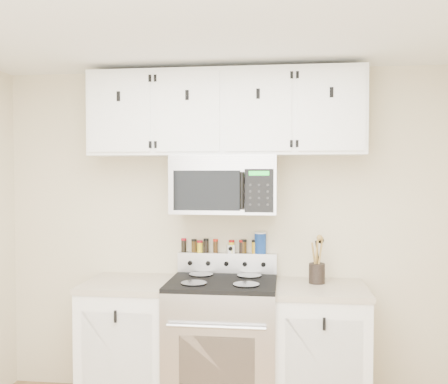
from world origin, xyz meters
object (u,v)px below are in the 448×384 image
utensil_crock (317,272)px  range (223,344)px  salt_canister (260,243)px  microwave (225,184)px

utensil_crock → range: bearing=-170.7°
salt_canister → utensil_crock: bearing=-22.6°
microwave → range: bearing=-90.2°
microwave → utensil_crock: bearing=-1.5°
microwave → salt_canister: size_ratio=4.63×
utensil_crock → salt_canister: 0.48m
microwave → salt_canister: 0.54m
salt_canister → microwave: bearing=-148.4°
range → salt_canister: salt_canister is taller
range → utensil_crock: utensil_crock is taller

